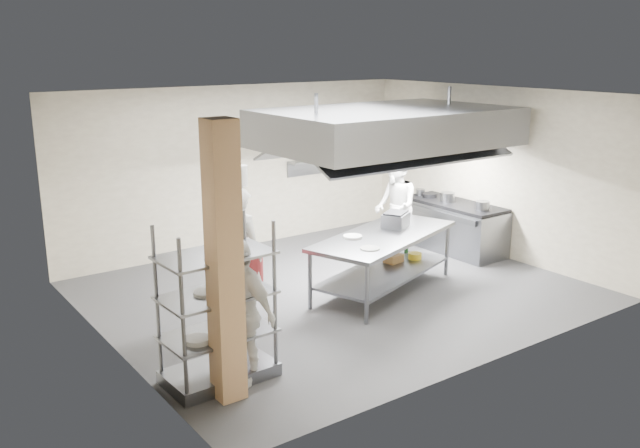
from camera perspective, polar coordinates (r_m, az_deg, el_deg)
floor at (r=10.52m, az=1.42°, el=-5.67°), size 7.00×7.00×0.00m
ceiling at (r=9.88m, az=1.53°, el=10.86°), size 7.00×7.00×0.00m
wall_back at (r=12.57m, az=-6.85°, el=4.72°), size 7.00×0.00×7.00m
wall_left at (r=8.51m, az=-17.67°, el=-0.76°), size 0.00×6.00×6.00m
wall_right at (r=12.48m, az=14.41°, el=4.29°), size 0.00×6.00×6.00m
column at (r=7.03m, az=-8.06°, el=-3.41°), size 0.30×0.30×3.00m
exhaust_hood at (r=11.06m, az=5.66°, el=8.10°), size 4.00×2.50×0.60m
hood_strip_a at (r=10.54m, az=1.91°, el=6.07°), size 1.60×0.12×0.04m
hood_strip_b at (r=11.71m, az=8.95°, el=6.78°), size 1.60×0.12×0.04m
wall_shelf at (r=13.39m, az=0.26°, el=5.45°), size 1.50×0.28×0.04m
island at (r=10.43m, az=5.35°, el=-3.27°), size 2.88×1.91×0.91m
island_worktop at (r=10.31m, az=5.40°, el=-1.02°), size 2.88×1.91×0.06m
island_undershelf at (r=10.48m, az=5.33°, el=-4.07°), size 2.64×1.74×0.04m
pass_rack at (r=7.61m, az=-8.68°, el=-6.63°), size 1.25×0.76×1.84m
cooking_range at (r=12.73m, az=11.17°, el=-0.31°), size 0.80×2.00×0.84m
range_top at (r=12.62m, az=11.27°, el=1.66°), size 0.78×1.96×0.06m
chef_head at (r=9.25m, az=-6.74°, el=-2.51°), size 0.70×0.81×1.89m
chef_line at (r=12.14m, az=6.37°, el=1.47°), size 0.97×1.07×1.79m
chef_plating at (r=7.60m, az=-6.73°, el=-7.33°), size 0.67×1.05×1.66m
griddle at (r=10.72m, az=6.39°, el=0.34°), size 0.55×0.51×0.22m
wicker_basket at (r=10.89m, az=6.21°, el=-2.90°), size 0.32×0.24×0.13m
stockpot at (r=12.61m, az=10.70°, el=2.23°), size 0.25×0.25×0.18m
plate_stack at (r=7.74m, az=-8.58°, el=-8.91°), size 0.28×0.28×0.05m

